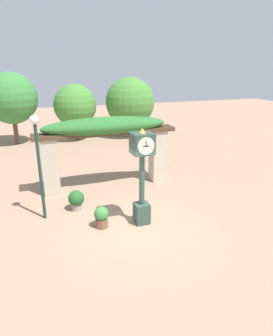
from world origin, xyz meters
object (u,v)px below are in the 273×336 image
Objects in this scene: potted_plant_near_right at (76,200)px; lamp_post at (38,151)px; potted_plant_near_left at (101,217)px; pedestal_clock at (142,170)px.

lamp_post is at bearing -166.55° from potted_plant_near_right.
potted_plant_near_left is 0.96× the size of potted_plant_near_right.
potted_plant_near_left is at bearing 173.05° from pedestal_clock.
potted_plant_near_right is 0.21× the size of lamp_post.
pedestal_clock reaches higher than potted_plant_near_right.
pedestal_clock reaches higher than potted_plant_near_left.
pedestal_clock is 1.96m from potted_plant_near_left.
pedestal_clock is at bearing -41.45° from potted_plant_near_right.
lamp_post is (-1.10, -0.26, 1.94)m from potted_plant_near_right.
pedestal_clock is at bearing -24.86° from lamp_post.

